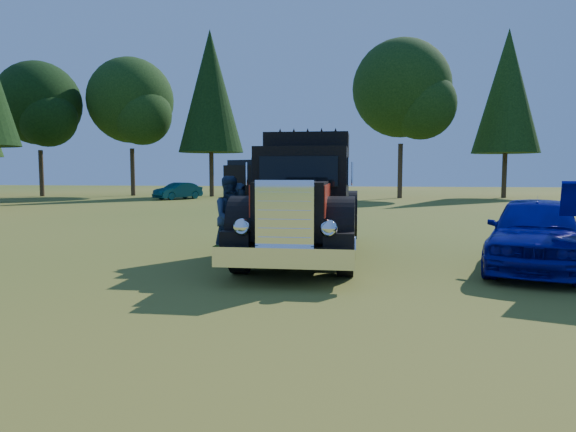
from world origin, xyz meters
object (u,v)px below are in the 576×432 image
at_px(diamond_t_truck, 303,204).
at_px(hotrod_coupe, 537,232).
at_px(spectator_near, 241,221).
at_px(spectator_far, 232,218).
at_px(distant_teal_car, 178,191).

xyz_separation_m(diamond_t_truck, hotrod_coupe, (4.99, -0.84, -0.50)).
xyz_separation_m(diamond_t_truck, spectator_near, (-1.39, -0.52, -0.39)).
bearing_deg(spectator_far, hotrod_coupe, -37.46).
bearing_deg(diamond_t_truck, spectator_near, -159.68).
bearing_deg(distant_teal_car, diamond_t_truck, -32.58).
bearing_deg(spectator_near, distant_teal_car, 44.33).
bearing_deg(distant_teal_car, hotrod_coupe, -24.74).
bearing_deg(spectator_far, spectator_near, -9.89).
relative_size(spectator_far, distant_teal_car, 0.53).
height_order(spectator_near, spectator_far, spectator_far).
height_order(spectator_far, distant_teal_car, spectator_far).
height_order(diamond_t_truck, spectator_far, diamond_t_truck).
bearing_deg(spectator_far, diamond_t_truck, -14.48).
height_order(diamond_t_truck, hotrod_coupe, diamond_t_truck).
distance_m(diamond_t_truck, spectator_near, 1.54).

